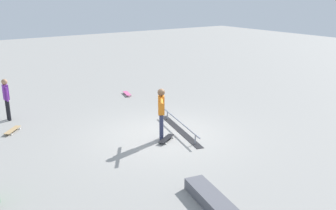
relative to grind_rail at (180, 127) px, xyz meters
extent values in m
plane|color=gray|center=(-0.03, 0.74, -0.14)|extent=(60.00, 60.00, 0.00)
cube|color=black|center=(0.00, 0.00, -0.14)|extent=(3.21, 1.02, 0.01)
cylinder|color=gray|center=(-1.20, 0.30, 0.01)|extent=(0.04, 0.04, 0.31)
cylinder|color=gray|center=(1.20, -0.30, 0.01)|extent=(0.04, 0.04, 0.31)
cylinder|color=gray|center=(0.00, 0.00, 0.17)|extent=(3.00, 0.79, 0.05)
cube|color=#595960|center=(-4.04, 2.14, -0.01)|extent=(1.74, 0.80, 0.27)
cylinder|color=#2D3351|center=(-0.36, 1.00, 0.28)|extent=(0.17, 0.17, 0.85)
cylinder|color=#2D3351|center=(-0.22, 0.91, 0.28)|extent=(0.17, 0.17, 0.85)
cube|color=orange|center=(-0.29, 0.96, 1.00)|extent=(0.29, 0.28, 0.60)
sphere|color=brown|center=(-0.29, 0.96, 1.42)|extent=(0.23, 0.23, 0.23)
cylinder|color=orange|center=(-0.63, 1.16, 1.23)|extent=(0.52, 0.36, 0.08)
cylinder|color=orange|center=(0.04, 0.75, 1.23)|extent=(0.52, 0.36, 0.08)
cube|color=black|center=(-0.47, 0.89, -0.06)|extent=(0.58, 0.79, 0.02)
cylinder|color=white|center=(-0.23, 0.71, -0.12)|extent=(0.05, 0.06, 0.05)
cylinder|color=white|center=(-0.43, 0.59, -0.12)|extent=(0.05, 0.06, 0.05)
cylinder|color=white|center=(-0.51, 1.18, -0.12)|extent=(0.05, 0.06, 0.05)
cylinder|color=white|center=(-0.71, 1.06, -0.12)|extent=(0.05, 0.06, 0.05)
cylinder|color=black|center=(4.53, 4.55, 0.25)|extent=(0.12, 0.12, 0.78)
cylinder|color=black|center=(4.38, 4.54, 0.25)|extent=(0.12, 0.12, 0.78)
cube|color=purple|center=(4.46, 4.54, 0.91)|extent=(0.21, 0.19, 0.55)
sphere|color=#A87A56|center=(4.46, 4.54, 1.30)|extent=(0.21, 0.21, 0.21)
cylinder|color=purple|center=(4.59, 4.55, 0.86)|extent=(0.07, 0.07, 0.52)
cylinder|color=purple|center=(4.32, 4.54, 0.86)|extent=(0.07, 0.07, 0.52)
cube|color=#E05993|center=(5.06, -0.69, -0.06)|extent=(0.82, 0.38, 0.02)
cylinder|color=white|center=(5.35, -0.64, -0.12)|extent=(0.06, 0.04, 0.05)
cylinder|color=white|center=(5.29, -0.87, -0.12)|extent=(0.06, 0.04, 0.05)
cylinder|color=white|center=(4.82, -0.52, -0.12)|extent=(0.06, 0.04, 0.05)
cylinder|color=white|center=(4.76, -0.74, -0.12)|extent=(0.06, 0.04, 0.05)
cube|color=tan|center=(3.09, 4.73, -0.06)|extent=(0.74, 0.67, 0.02)
cylinder|color=white|center=(3.37, 4.64, -0.12)|extent=(0.06, 0.06, 0.05)
cylinder|color=white|center=(3.22, 4.47, -0.12)|extent=(0.06, 0.06, 0.05)
cylinder|color=white|center=(2.96, 5.00, -0.12)|extent=(0.06, 0.06, 0.05)
cylinder|color=white|center=(2.81, 4.82, -0.12)|extent=(0.06, 0.06, 0.05)
camera|label=1|loc=(-9.43, 6.98, 4.36)|focal=39.41mm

